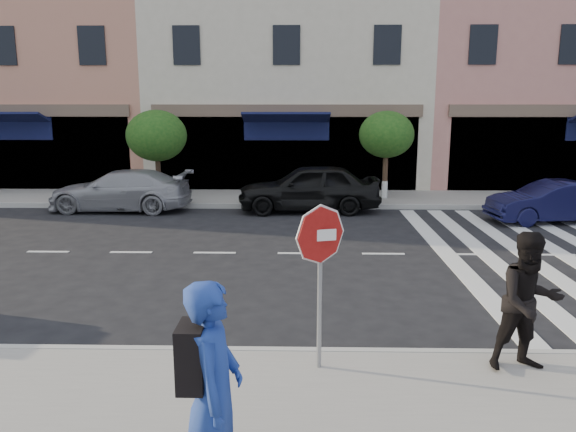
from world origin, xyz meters
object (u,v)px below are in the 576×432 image
object	(u,v)px
walker	(529,302)
car_far_left	(120,190)
stop_sign	(320,249)
photographer	(215,393)
car_far_mid	(309,188)
car_far_right	(552,202)

from	to	relation	value
walker	car_far_left	world-z (taller)	walker
stop_sign	car_far_left	xyz separation A→B (m)	(-6.13, 11.13, -1.09)
photographer	walker	xyz separation A→B (m)	(3.64, 2.47, -0.09)
stop_sign	photographer	bearing A→B (deg)	-126.48
stop_sign	car_far_left	world-z (taller)	stop_sign
walker	car_far_mid	xyz separation A→B (m)	(-2.64, 11.10, -0.29)
photographer	car_far_right	world-z (taller)	photographer
car_far_right	stop_sign	bearing A→B (deg)	-44.05
photographer	car_far_left	world-z (taller)	photographer
stop_sign	walker	size ratio (longest dim) A/B	1.19
photographer	walker	size ratio (longest dim) A/B	1.09
walker	car_far_mid	distance (m)	11.41
car_far_mid	car_far_left	bearing A→B (deg)	-91.79
walker	car_far_mid	bearing A→B (deg)	95.17
photographer	walker	world-z (taller)	photographer
car_far_left	stop_sign	bearing A→B (deg)	30.98
stop_sign	photographer	size ratio (longest dim) A/B	1.09
photographer	walker	bearing A→B (deg)	-55.57
stop_sign	car_far_right	size ratio (longest dim) A/B	0.58
photographer	car_far_left	xyz separation A→B (m)	(-5.15, 13.57, -0.49)
photographer	car_far_right	xyz separation A→B (m)	(8.15, 12.07, -0.54)
stop_sign	car_far_mid	distance (m)	11.17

